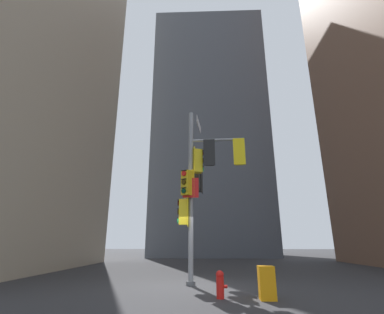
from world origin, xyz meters
TOP-DOWN VIEW (x-y plane):
  - ground at (0.00, 0.00)m, footprint 120.00×120.00m
  - building_mid_block at (1.51, 25.03)m, footprint 13.81×13.81m
  - signal_pole_assembly at (0.35, 0.31)m, footprint 2.78×2.99m
  - fire_hydrant at (0.95, -2.43)m, footprint 0.33×0.23m
  - newspaper_box at (2.26, -2.60)m, footprint 0.45×0.36m

SIDE VIEW (x-z plane):
  - ground at x=0.00m, z-range 0.00..0.00m
  - fire_hydrant at x=0.95m, z-range 0.02..0.77m
  - newspaper_box at x=2.26m, z-range 0.00..0.90m
  - signal_pole_assembly at x=0.35m, z-range 0.64..7.68m
  - building_mid_block at x=1.51m, z-range 0.00..30.71m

